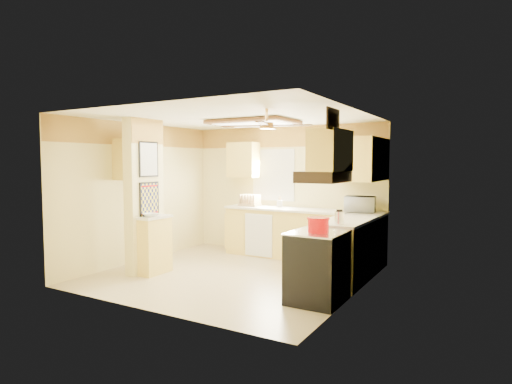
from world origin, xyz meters
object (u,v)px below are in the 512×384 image
Objects in this scene: bowl at (151,215)px; dutch_oven at (318,225)px; stove at (318,267)px; microwave at (360,204)px; kettle at (339,217)px.

bowl is 0.81× the size of dutch_oven.
microwave is (-0.08, 2.15, 0.62)m from stove.
stove is at bearing 116.49° from dutch_oven.
dutch_oven is at bearing -94.85° from kettle.
dutch_oven is at bearing -63.51° from stove.
stove is 2.24m from microwave.
kettle reaches higher than stove.
kettle is at bearing 86.54° from microwave.
bowl is at bearing -178.79° from dutch_oven.
stove is at bearing 2.14° from bowl.
microwave reaches higher than stove.
stove is 0.84m from kettle.
stove is 3.93× the size of bowl.
bowl is at bearing -177.86° from stove.
bowl is (-2.70, -2.26, -0.11)m from microwave.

